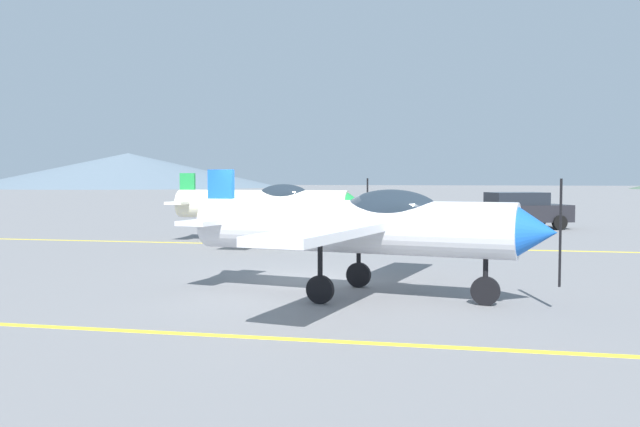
% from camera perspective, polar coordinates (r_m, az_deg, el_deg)
% --- Properties ---
extents(ground_plane, '(400.00, 400.00, 0.00)m').
position_cam_1_polar(ground_plane, '(14.46, -2.98, -5.99)').
color(ground_plane, slate).
extents(apron_line_near, '(80.00, 0.16, 0.01)m').
position_cam_1_polar(apron_line_near, '(10.14, -9.96, -9.87)').
color(apron_line_near, yellow).
rests_on(apron_line_near, ground_plane).
extents(apron_line_far, '(80.00, 0.16, 0.01)m').
position_cam_1_polar(apron_line_far, '(22.56, 2.59, -2.74)').
color(apron_line_far, yellow).
rests_on(apron_line_far, ground_plane).
extents(airplane_near, '(7.09, 8.10, 2.42)m').
position_cam_1_polar(airplane_near, '(12.96, 3.61, -0.95)').
color(airplane_near, silver).
rests_on(airplane_near, ground_plane).
extents(airplane_mid, '(7.03, 8.09, 2.42)m').
position_cam_1_polar(airplane_mid, '(24.09, -4.29, 0.86)').
color(airplane_mid, silver).
rests_on(airplane_mid, ground_plane).
extents(car_sedan, '(4.66, 3.33, 1.62)m').
position_cam_1_polar(car_sedan, '(31.45, 16.19, 0.29)').
color(car_sedan, black).
rests_on(car_sedan, ground_plane).
extents(hill_left, '(74.29, 74.29, 8.29)m').
position_cam_1_polar(hill_left, '(173.57, -15.66, 3.49)').
color(hill_left, slate).
rests_on(hill_left, ground_plane).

